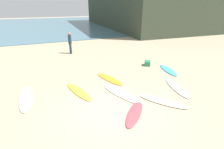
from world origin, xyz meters
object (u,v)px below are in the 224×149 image
object	(u,v)px
surfboard_7	(168,70)
surfboard_1	(177,88)
surfboard_3	(79,91)
surfboard_6	(26,98)
surfboard_0	(110,79)
beachgoer_near	(70,42)
surfboard_2	(135,113)
surfboard_5	(122,94)
surfboard_4	(163,101)
beach_cooler	(147,63)

from	to	relation	value
surfboard_7	surfboard_1	bearing A→B (deg)	73.75
surfboard_3	surfboard_6	xyz separation A→B (m)	(-2.37, 0.32, -0.00)
surfboard_0	beachgoer_near	bearing A→B (deg)	82.70
surfboard_7	surfboard_6	bearing A→B (deg)	17.03
surfboard_6	beachgoer_near	world-z (taller)	beachgoer_near
surfboard_2	surfboard_5	bearing A→B (deg)	124.80
surfboard_1	surfboard_4	distance (m)	1.76
surfboard_5	beachgoer_near	xyz separation A→B (m)	(-0.77, 8.52, 1.01)
surfboard_6	beachgoer_near	xyz separation A→B (m)	(3.44, 7.11, 1.01)
surfboard_2	beach_cooler	xyz separation A→B (m)	(3.82, 4.76, 0.13)
surfboard_2	surfboard_7	size ratio (longest dim) A/B	0.91
surfboard_0	surfboard_5	distance (m)	1.93
surfboard_4	beach_cooler	world-z (taller)	beach_cooler
surfboard_3	surfboard_5	world-z (taller)	surfboard_3
surfboard_5	surfboard_6	distance (m)	4.44
surfboard_1	beach_cooler	bearing A→B (deg)	95.38
surfboard_2	surfboard_3	bearing A→B (deg)	163.96
surfboard_4	surfboard_5	world-z (taller)	surfboard_4
surfboard_0	beachgoer_near	world-z (taller)	beachgoer_near
surfboard_1	surfboard_4	size ratio (longest dim) A/B	1.08
surfboard_0	surfboard_6	world-z (taller)	surfboard_6
surfboard_4	beach_cooler	size ratio (longest dim) A/B	3.85
surfboard_3	beach_cooler	size ratio (longest dim) A/B	4.08
beach_cooler	beachgoer_near	bearing A→B (deg)	128.92
surfboard_4	beachgoer_near	size ratio (longest dim) A/B	1.18
surfboard_2	beach_cooler	world-z (taller)	beach_cooler
surfboard_7	beach_cooler	world-z (taller)	beach_cooler
surfboard_2	surfboard_0	bearing A→B (deg)	126.78
surfboard_3	surfboard_7	bearing A→B (deg)	-8.30
surfboard_0	surfboard_1	xyz separation A→B (m)	(2.76, -2.44, 0.00)
surfboard_4	surfboard_7	world-z (taller)	surfboard_4
surfboard_3	surfboard_0	bearing A→B (deg)	8.07
surfboard_5	surfboard_1	bearing A→B (deg)	151.98
surfboard_5	surfboard_2	bearing A→B (deg)	63.53
surfboard_7	beachgoer_near	size ratio (longest dim) A/B	1.17
surfboard_2	surfboard_6	size ratio (longest dim) A/B	0.75
surfboard_7	beach_cooler	distance (m)	1.56
surfboard_4	surfboard_5	bearing A→B (deg)	100.88
surfboard_1	surfboard_4	bearing A→B (deg)	-136.51
surfboard_0	surfboard_6	distance (m)	4.41
surfboard_6	surfboard_7	distance (m)	8.51
surfboard_6	surfboard_5	bearing A→B (deg)	-16.90
surfboard_1	surfboard_2	size ratio (longest dim) A/B	1.20
surfboard_3	beach_cooler	world-z (taller)	beach_cooler
surfboard_3	surfboard_4	size ratio (longest dim) A/B	1.06
surfboard_3	beachgoer_near	bearing A→B (deg)	67.33
beachgoer_near	surfboard_2	bearing A→B (deg)	176.27
surfboard_5	surfboard_6	world-z (taller)	surfboard_5
surfboard_7	beachgoer_near	distance (m)	8.51
surfboard_6	beach_cooler	xyz separation A→B (m)	(7.79, 1.72, 0.13)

